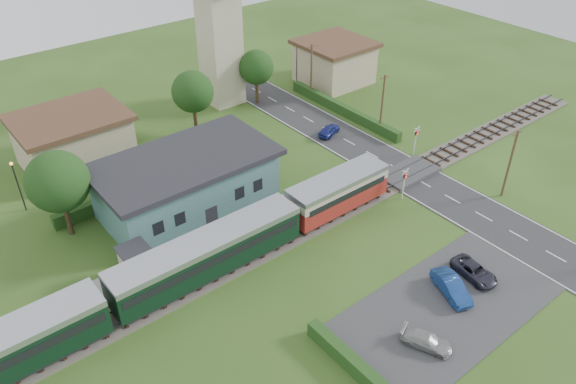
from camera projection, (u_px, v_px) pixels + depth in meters
ground at (350, 222)px, 50.09m from camera, size 120.00×120.00×0.00m
railway_track at (335, 211)px, 51.31m from camera, size 76.00×3.20×0.49m
road at (423, 183)px, 55.22m from camera, size 6.00×70.00×0.05m
car_park at (448, 307)px, 41.58m from camera, size 17.00×9.00×0.08m
crossing_deck at (408, 173)px, 56.40m from camera, size 6.20×3.40×0.45m
platform at (224, 236)px, 48.15m from camera, size 30.00×3.00×0.45m
equipment_hut at (136, 261)px, 43.17m from camera, size 2.30×2.30×2.55m
station_building at (187, 183)px, 50.48m from camera, size 16.00×9.00×5.30m
train at (172, 272)px, 41.59m from camera, size 43.20×2.90×3.40m
church_tower at (218, 20)px, 64.86m from camera, size 6.00×6.00×17.60m
house_west at (73, 139)px, 56.85m from camera, size 10.80×8.80×5.50m
house_east at (334, 61)px, 74.23m from camera, size 8.80×8.80×5.50m
hedge_carpark at (357, 368)px, 36.37m from camera, size 0.80×9.00×1.20m
hedge_roadside at (343, 110)px, 67.34m from camera, size 0.80×18.00×1.20m
hedge_station at (165, 180)px, 54.53m from camera, size 22.00×0.80×1.30m
tree_a at (58, 182)px, 45.73m from camera, size 5.20×5.20×8.00m
tree_b at (193, 92)px, 61.00m from camera, size 4.60×4.60×7.34m
tree_c at (256, 68)px, 67.64m from camera, size 4.20×4.20×6.78m
utility_pole_b at (510, 163)px, 51.49m from camera, size 1.40×0.22×7.00m
utility_pole_c at (382, 104)px, 61.77m from camera, size 1.40×0.22×7.00m
utility_pole_d at (311, 71)px, 69.48m from camera, size 1.40×0.22×7.00m
crossing_signal_near at (405, 180)px, 51.91m from camera, size 0.84×0.28×3.28m
crossing_signal_far at (416, 136)px, 58.70m from camera, size 0.84×0.28×3.28m
streetlamp_west at (17, 182)px, 49.89m from camera, size 0.30×0.30×5.15m
streetlamp_east at (297, 60)px, 73.96m from camera, size 0.30×0.30×5.15m
car_on_road at (329, 130)px, 63.05m from camera, size 3.57×2.39×1.13m
car_park_blue at (451, 287)px, 42.30m from camera, size 2.73×4.28×1.33m
car_park_silver at (426, 341)px, 38.22m from camera, size 2.71×3.81×1.02m
car_park_dark at (474, 271)px, 43.89m from camera, size 2.25×4.11×1.09m
pedestrian_near at (297, 199)px, 50.93m from camera, size 0.66×0.51×1.60m
pedestrian_far at (140, 263)px, 43.79m from camera, size 0.62×0.77×1.49m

